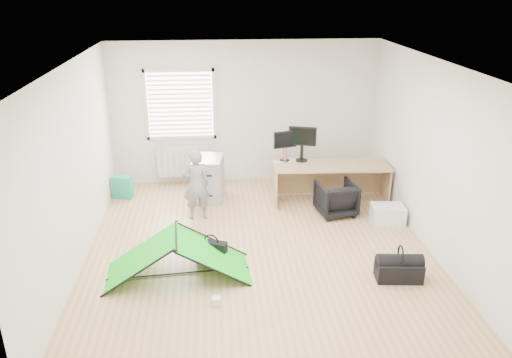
{
  "coord_description": "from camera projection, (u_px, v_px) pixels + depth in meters",
  "views": [
    {
      "loc": [
        -0.62,
        -6.44,
        3.72
      ],
      "look_at": [
        0.0,
        0.4,
        0.95
      ],
      "focal_mm": 35.0,
      "sensor_mm": 36.0,
      "label": 1
    }
  ],
  "objects": [
    {
      "name": "window",
      "position": [
        180.0,
        105.0,
        9.21
      ],
      "size": [
        1.2,
        0.06,
        1.2
      ],
      "primitive_type": "cube",
      "color": "silver",
      "rests_on": "back_wall"
    },
    {
      "name": "desk",
      "position": [
        331.0,
        183.0,
        8.84
      ],
      "size": [
        2.05,
        0.75,
        0.69
      ],
      "primitive_type": "cube",
      "rotation": [
        0.0,
        0.0,
        -0.06
      ],
      "color": "tan",
      "rests_on": "ground"
    },
    {
      "name": "monitor_right",
      "position": [
        302.0,
        148.0,
        8.83
      ],
      "size": [
        0.49,
        0.24,
        0.46
      ],
      "primitive_type": "cube",
      "rotation": [
        0.0,
        0.0,
        -0.3
      ],
      "color": "black",
      "rests_on": "desk"
    },
    {
      "name": "back_wall",
      "position": [
        245.0,
        113.0,
        9.43
      ],
      "size": [
        5.0,
        0.02,
        2.7
      ],
      "primitive_type": "cube",
      "color": "silver",
      "rests_on": "ground"
    },
    {
      "name": "person",
      "position": [
        196.0,
        185.0,
        8.11
      ],
      "size": [
        0.47,
        0.35,
        1.2
      ],
      "primitive_type": "imported",
      "rotation": [
        0.0,
        0.0,
        3.28
      ],
      "color": "gray",
      "rests_on": "ground"
    },
    {
      "name": "ground",
      "position": [
        258.0,
        248.0,
        7.39
      ],
      "size": [
        5.5,
        5.5,
        0.0
      ],
      "primitive_type": "plane",
      "color": "tan",
      "rests_on": "ground"
    },
    {
      "name": "kite",
      "position": [
        177.0,
        255.0,
        6.63
      ],
      "size": [
        1.97,
        0.97,
        0.59
      ],
      "primitive_type": null,
      "rotation": [
        0.0,
        0.0,
        0.07
      ],
      "color": "#13CD1A",
      "rests_on": "ground"
    },
    {
      "name": "radiator",
      "position": [
        183.0,
        161.0,
        9.59
      ],
      "size": [
        1.0,
        0.12,
        0.6
      ],
      "primitive_type": "cube",
      "color": "silver",
      "rests_on": "back_wall"
    },
    {
      "name": "keyboard",
      "position": [
        285.0,
        161.0,
        8.87
      ],
      "size": [
        0.44,
        0.28,
        0.02
      ],
      "primitive_type": "cube",
      "rotation": [
        0.0,
        0.0,
        0.36
      ],
      "color": "beige",
      "rests_on": "desk"
    },
    {
      "name": "tote_bag",
      "position": [
        123.0,
        187.0,
        9.02
      ],
      "size": [
        0.38,
        0.25,
        0.42
      ],
      "primitive_type": "cube",
      "rotation": [
        0.0,
        0.0,
        -0.28
      ],
      "color": "#1F9874",
      "rests_on": "ground"
    },
    {
      "name": "filing_cabinet",
      "position": [
        209.0,
        178.0,
        8.94
      ],
      "size": [
        0.59,
        0.73,
        0.78
      ],
      "primitive_type": "cube",
      "rotation": [
        0.0,
        0.0,
        -0.15
      ],
      "color": "#A0A2A5",
      "rests_on": "ground"
    },
    {
      "name": "laptop_bag",
      "position": [
        212.0,
        252.0,
        6.98
      ],
      "size": [
        0.45,
        0.29,
        0.33
      ],
      "primitive_type": "cube",
      "rotation": [
        0.0,
        0.0,
        -0.39
      ],
      "color": "black",
      "rests_on": "ground"
    },
    {
      "name": "thermos",
      "position": [
        285.0,
        154.0,
        8.86
      ],
      "size": [
        0.1,
        0.1,
        0.26
      ],
      "primitive_type": "cylinder",
      "rotation": [
        0.0,
        0.0,
        0.41
      ],
      "color": "#AC6068",
      "rests_on": "desk"
    },
    {
      "name": "monitor_left",
      "position": [
        285.0,
        150.0,
        8.82
      ],
      "size": [
        0.44,
        0.21,
        0.41
      ],
      "primitive_type": "cube",
      "rotation": [
        0.0,
        0.0,
        0.28
      ],
      "color": "black",
      "rests_on": "desk"
    },
    {
      "name": "white_box",
      "position": [
        216.0,
        301.0,
        6.1
      ],
      "size": [
        0.11,
        0.11,
        0.1
      ],
      "primitive_type": "cube",
      "rotation": [
        0.0,
        0.0,
        -0.05
      ],
      "color": "silver",
      "rests_on": "ground"
    },
    {
      "name": "storage_crate",
      "position": [
        388.0,
        214.0,
        8.13
      ],
      "size": [
        0.55,
        0.4,
        0.29
      ],
      "primitive_type": "cube",
      "rotation": [
        0.0,
        0.0,
        -0.07
      ],
      "color": "silver",
      "rests_on": "ground"
    },
    {
      "name": "office_chair",
      "position": [
        336.0,
        198.0,
        8.38
      ],
      "size": [
        0.7,
        0.71,
        0.56
      ],
      "primitive_type": "imported",
      "rotation": [
        0.0,
        0.0,
        3.3
      ],
      "color": "black",
      "rests_on": "ground"
    },
    {
      "name": "duffel_bag",
      "position": [
        399.0,
        271.0,
        6.59
      ],
      "size": [
        0.63,
        0.36,
        0.26
      ],
      "primitive_type": "cube",
      "rotation": [
        0.0,
        0.0,
        -0.1
      ],
      "color": "black",
      "rests_on": "ground"
    }
  ]
}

